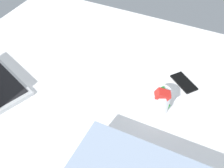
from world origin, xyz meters
The scene contains 3 objects.
bed_mattress centered at (0.00, 0.00, 9.00)cm, with size 180.00×140.00×18.00cm, color white.
snack_cup centered at (-27.71, 2.67, 24.05)cm, with size 9.63×9.66×14.59cm.
cell_phone centered at (-33.76, -18.24, 18.40)cm, with size 6.80×14.00×0.80cm, color black.
Camera 1 is at (-43.07, 83.28, 112.82)cm, focal length 43.47 mm.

